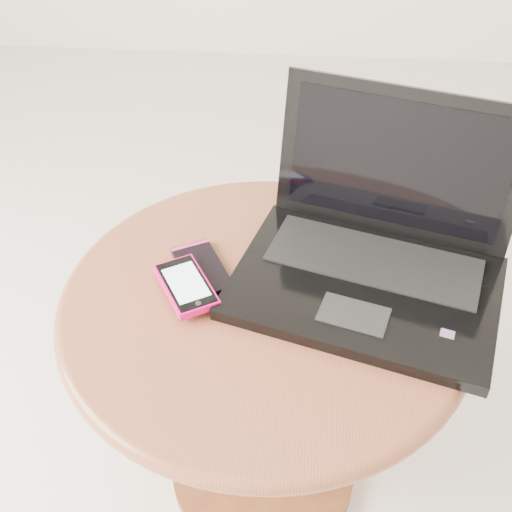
{
  "coord_description": "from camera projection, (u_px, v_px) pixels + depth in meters",
  "views": [
    {
      "loc": [
        -0.06,
        -0.7,
        1.19
      ],
      "look_at": [
        -0.12,
        0.02,
        0.56
      ],
      "focal_mm": 45.41,
      "sensor_mm": 36.0,
      "label": 1
    }
  ],
  "objects": [
    {
      "name": "table",
      "position": [
        265.0,
        343.0,
        1.05
      ],
      "size": [
        0.63,
        0.63,
        0.5
      ],
      "color": "#562718",
      "rests_on": "ground"
    },
    {
      "name": "phone_pink",
      "position": [
        186.0,
        286.0,
        0.97
      ],
      "size": [
        0.11,
        0.13,
        0.01
      ],
      "color": "#E00865",
      "rests_on": "phone_black"
    },
    {
      "name": "phone_black",
      "position": [
        202.0,
        269.0,
        1.01
      ],
      "size": [
        0.11,
        0.14,
        0.01
      ],
      "color": "black",
      "rests_on": "table"
    },
    {
      "name": "laptop",
      "position": [
        375.0,
        251.0,
        0.99
      ],
      "size": [
        0.46,
        0.42,
        0.25
      ],
      "color": "black",
      "rests_on": "table"
    }
  ]
}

